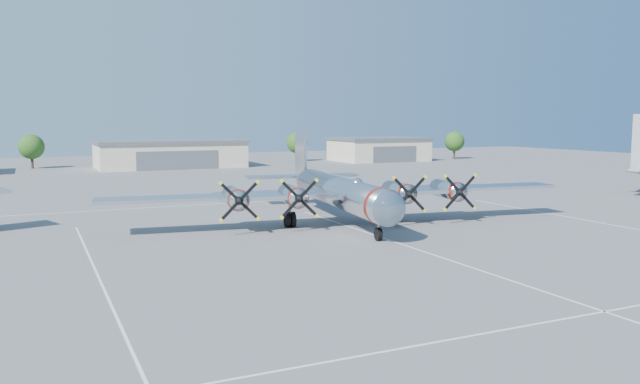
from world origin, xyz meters
name	(u,v)px	position (x,y,z in m)	size (l,w,h in m)	color
ground	(379,237)	(0.00, 0.00, 0.00)	(260.00, 260.00, 0.00)	#5B5B5E
parking_lines	(390,240)	(0.00, -1.75, 0.01)	(60.00, 50.08, 0.01)	silver
hangar_center	(170,154)	(0.00, 81.96, 2.71)	(28.60, 14.60, 5.40)	#BBB395
hangar_east	(379,149)	(48.00, 81.96, 2.71)	(20.60, 14.60, 5.40)	#BBB395
tree_west	(31,147)	(-25.00, 90.00, 4.22)	(4.80, 4.80, 6.64)	#382619
tree_east	(297,143)	(30.00, 88.00, 4.22)	(4.80, 4.80, 6.64)	#382619
tree_far_east	(454,141)	(68.00, 80.00, 4.22)	(4.80, 4.80, 6.64)	#382619
main_bomber_b29	(337,221)	(0.41, 8.45, 0.00)	(42.71, 29.21, 9.45)	silver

